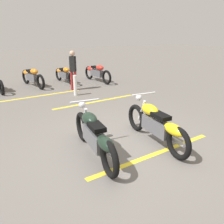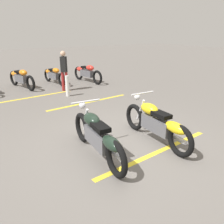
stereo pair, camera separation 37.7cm
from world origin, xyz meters
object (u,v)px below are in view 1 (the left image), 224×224
(bystander_near_row, at_px, (73,68))
(motorcycle_row_center, at_px, (32,76))
(motorcycle_bright_foreground, at_px, (157,124))
(motorcycle_row_far_left, at_px, (97,72))
(bollard_post, at_px, (75,85))
(motorcycle_dark_foreground, at_px, (95,136))
(motorcycle_row_left, at_px, (64,74))

(bystander_near_row, bearing_deg, motorcycle_row_center, 87.97)
(motorcycle_bright_foreground, bearing_deg, motorcycle_row_center, 13.01)
(motorcycle_row_center, distance_m, bystander_near_row, 2.13)
(motorcycle_row_far_left, relative_size, bollard_post, 2.80)
(motorcycle_dark_foreground, bearing_deg, motorcycle_row_far_left, -20.94)
(motorcycle_dark_foreground, xyz_separation_m, motorcycle_row_left, (7.05, -1.70, -0.05))
(motorcycle_dark_foreground, distance_m, bollard_post, 4.81)
(motorcycle_row_center, bearing_deg, motorcycle_dark_foreground, -14.40)
(motorcycle_bright_foreground, distance_m, motorcycle_dark_foreground, 1.44)
(motorcycle_row_far_left, bearing_deg, bollard_post, -51.37)
(motorcycle_row_left, distance_m, bystander_near_row, 1.66)
(motorcycle_row_far_left, bearing_deg, bystander_near_row, -63.50)
(motorcycle_row_center, relative_size, bystander_near_row, 1.33)
(motorcycle_row_left, distance_m, bollard_post, 2.46)
(motorcycle_bright_foreground, xyz_separation_m, motorcycle_dark_foreground, (0.14, 1.43, 0.00))
(motorcycle_row_left, height_order, bollard_post, bollard_post)
(motorcycle_bright_foreground, bearing_deg, motorcycle_row_far_left, -11.44)
(motorcycle_bright_foreground, bearing_deg, bollard_post, 4.38)
(motorcycle_bright_foreground, relative_size, motorcycle_row_center, 1.03)
(motorcycle_row_far_left, height_order, motorcycle_row_left, motorcycle_row_far_left)
(motorcycle_row_far_left, relative_size, bystander_near_row, 1.36)
(motorcycle_row_far_left, height_order, bystander_near_row, bystander_near_row)
(motorcycle_row_far_left, bearing_deg, motorcycle_row_center, -106.57)
(motorcycle_bright_foreground, height_order, motorcycle_dark_foreground, same)
(motorcycle_bright_foreground, xyz_separation_m, bystander_near_row, (5.61, -0.17, 0.45))
(motorcycle_row_center, xyz_separation_m, bollard_post, (-2.41, -1.14, -0.06))
(motorcycle_dark_foreground, height_order, motorcycle_row_center, motorcycle_dark_foreground)
(motorcycle_bright_foreground, height_order, bollard_post, motorcycle_bright_foreground)
(motorcycle_bright_foreground, bearing_deg, motorcycle_dark_foreground, 87.84)
(bystander_near_row, bearing_deg, motorcycle_bright_foreground, -135.63)
(motorcycle_row_left, bearing_deg, motorcycle_dark_foreground, -20.50)
(motorcycle_bright_foreground, distance_m, motorcycle_row_far_left, 6.93)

